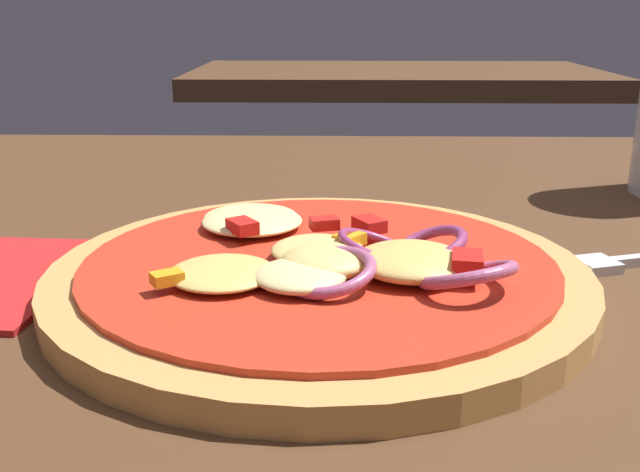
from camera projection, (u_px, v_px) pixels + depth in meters
dining_table at (223, 329)px, 0.34m from camera, size 1.24×0.83×0.04m
pizza at (320, 272)px, 0.33m from camera, size 0.25×0.25×0.03m
background_table at (396, 79)px, 1.48m from camera, size 0.81×0.44×0.04m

